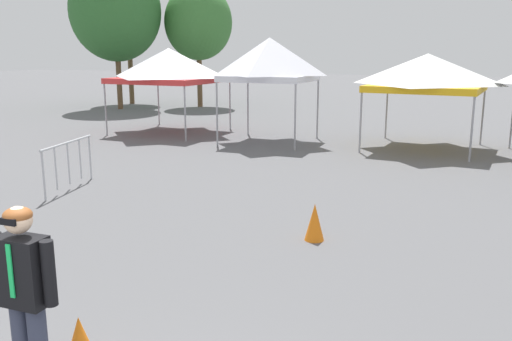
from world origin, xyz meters
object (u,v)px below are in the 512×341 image
Objects in this scene: canopy_tent_far_left at (270,59)px; traffic_cone_near_barrier at (315,222)px; canopy_tent_behind_right at (169,65)px; tree_behind_tents_left at (198,23)px; tree_behind_tents_right at (115,11)px; tree_behind_tents_center at (128,12)px; traffic_cone_lot_center at (80,341)px; person_foreground at (25,292)px; crowd_barrier_mid_lot at (68,156)px; canopy_tent_center at (427,72)px.

canopy_tent_far_left is 5.64× the size of traffic_cone_near_barrier.
tree_behind_tents_left reaches higher than canopy_tent_behind_right.
canopy_tent_behind_right is 9.80m from tree_behind_tents_right.
tree_behind_tents_center is at bearing 143.11° from canopy_tent_far_left.
tree_behind_tents_center is 25.58m from traffic_cone_near_barrier.
tree_behind_tents_left is at bearing 116.90° from traffic_cone_lot_center.
tree_behind_tents_center is 4.65m from tree_behind_tents_left.
canopy_tent_far_left reaches higher than person_foreground.
canopy_tent_far_left is 0.47× the size of tree_behind_tents_center.
traffic_cone_lot_center is at bearing 92.51° from person_foreground.
person_foreground is (3.41, -13.72, -1.73)m from canopy_tent_far_left.
traffic_cone_near_barrier is at bearing -63.37° from canopy_tent_far_left.
crowd_barrier_mid_lot reaches higher than traffic_cone_near_barrier.
canopy_tent_center is at bearing -26.49° from tree_behind_tents_center.
canopy_tent_far_left is 5.02m from canopy_tent_center.
tree_behind_tents_left is 25.84m from traffic_cone_lot_center.
traffic_cone_near_barrier is (4.40, -8.78, -2.45)m from canopy_tent_far_left.
crowd_barrier_mid_lot is at bearing -55.99° from tree_behind_tents_right.
tree_behind_tents_right is at bearing 135.51° from traffic_cone_near_barrier.
tree_behind_tents_right is 3.74× the size of crowd_barrier_mid_lot.
tree_behind_tents_center reaches higher than canopy_tent_center.
traffic_cone_near_barrier is at bearing -46.94° from tree_behind_tents_center.
canopy_tent_center reaches higher than person_foreground.
canopy_tent_behind_right is 9.97m from tree_behind_tents_left.
tree_behind_tents_right is 25.32m from traffic_cone_lot_center.
canopy_tent_center is 7.03× the size of traffic_cone_lot_center.
traffic_cone_lot_center is 4.45m from traffic_cone_near_barrier.
canopy_tent_behind_right is 1.74× the size of crowd_barrier_mid_lot.
tree_behind_tents_right reaches higher than crowd_barrier_mid_lot.
person_foreground is 26.27m from tree_behind_tents_left.
tree_behind_tents_center is at bearing -179.38° from tree_behind_tents_left.
traffic_cone_lot_center is 0.81× the size of traffic_cone_near_barrier.
canopy_tent_center is (9.28, 0.12, -0.12)m from canopy_tent_behind_right.
canopy_tent_behind_right is 12.57m from tree_behind_tents_center.
tree_behind_tents_center is at bearing 114.72° from tree_behind_tents_right.
traffic_cone_near_barrier is (8.73, -9.40, -2.20)m from canopy_tent_behind_right.
canopy_tent_behind_right is 7.15× the size of traffic_cone_lot_center.
traffic_cone_lot_center is at bearing -60.68° from canopy_tent_behind_right.
traffic_cone_lot_center is at bearing -54.58° from tree_behind_tents_center.
tree_behind_tents_right is 3.02m from tree_behind_tents_center.
tree_behind_tents_right reaches higher than canopy_tent_behind_right.
tree_behind_tents_right is at bearing 139.09° from canopy_tent_behind_right.
tree_behind_tents_left reaches higher than traffic_cone_near_barrier.
traffic_cone_lot_center is at bearing -63.10° from tree_behind_tents_left.
person_foreground is at bearing -55.25° from tree_behind_tents_center.
traffic_cone_near_barrier is at bearing -93.32° from canopy_tent_center.
canopy_tent_center is at bearing 83.91° from person_foreground.
tree_behind_tents_center is at bearing 122.65° from crowd_barrier_mid_lot.
traffic_cone_lot_center is (-0.03, 0.61, -0.78)m from person_foreground.
canopy_tent_far_left is (4.33, -0.63, 0.25)m from canopy_tent_behind_right.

